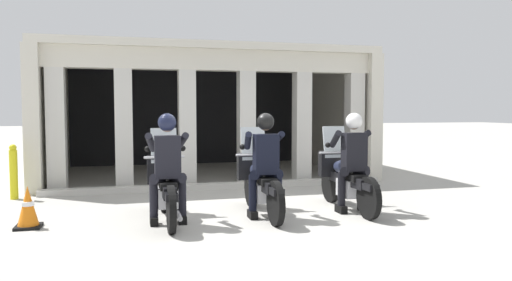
{
  "coord_description": "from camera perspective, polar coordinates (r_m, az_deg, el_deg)",
  "views": [
    {
      "loc": [
        -1.97,
        -7.37,
        1.65
      ],
      "look_at": [
        0.0,
        0.13,
        1.14
      ],
      "focal_mm": 33.92,
      "sensor_mm": 36.0,
      "label": 1
    }
  ],
  "objects": [
    {
      "name": "ground_plane",
      "position": [
        10.69,
        -3.93,
        -5.12
      ],
      "size": [
        80.0,
        80.0,
        0.0
      ],
      "primitive_type": "plane",
      "color": "#A8A59E"
    },
    {
      "name": "police_officer_center",
      "position": [
        7.27,
        1.1,
        -1.84
      ],
      "size": [
        0.63,
        0.61,
        1.58
      ],
      "rotation": [
        0.0,
        0.0,
        -0.02
      ],
      "color": "black",
      "rests_on": "ground"
    },
    {
      "name": "police_officer_right",
      "position": [
        7.81,
        11.39,
        -1.53
      ],
      "size": [
        0.63,
        0.61,
        1.58
      ],
      "rotation": [
        0.0,
        0.0,
        0.0
      ],
      "color": "black",
      "rests_on": "ground"
    },
    {
      "name": "police_officer_left",
      "position": [
        6.98,
        -10.4,
        -2.14
      ],
      "size": [
        0.63,
        0.61,
        1.58
      ],
      "rotation": [
        0.0,
        0.0,
        -0.11
      ],
      "color": "black",
      "rests_on": "ground"
    },
    {
      "name": "motorcycle_center",
      "position": [
        7.59,
        0.52,
        -4.93
      ],
      "size": [
        0.62,
        2.04,
        1.35
      ],
      "rotation": [
        0.0,
        0.0,
        -0.02
      ],
      "color": "black",
      "rests_on": "ground"
    },
    {
      "name": "traffic_cone_flank",
      "position": [
        7.43,
        -25.31,
        -7.14
      ],
      "size": [
        0.34,
        0.34,
        0.59
      ],
      "color": "black",
      "rests_on": "ground"
    },
    {
      "name": "bollard_kerbside",
      "position": [
        9.85,
        -26.68,
        -3.33
      ],
      "size": [
        0.14,
        0.14,
        1.01
      ],
      "color": "yellow",
      "rests_on": "ground"
    },
    {
      "name": "motorcycle_left",
      "position": [
        7.32,
        -10.52,
        -5.33
      ],
      "size": [
        0.62,
        2.04,
        1.35
      ],
      "rotation": [
        0.0,
        0.0,
        -0.11
      ],
      "color": "black",
      "rests_on": "ground"
    },
    {
      "name": "kerb_strip",
      "position": [
        10.04,
        -4.08,
        -5.35
      ],
      "size": [
        7.04,
        0.24,
        0.12
      ],
      "primitive_type": "cube",
      "color": "#B7B5AD",
      "rests_on": "ground"
    },
    {
      "name": "motorcycle_right",
      "position": [
        8.11,
        10.47,
        -4.43
      ],
      "size": [
        0.62,
        2.04,
        1.35
      ],
      "rotation": [
        0.0,
        0.0,
        0.0
      ],
      "color": "black",
      "rests_on": "ground"
    },
    {
      "name": "station_building",
      "position": [
        12.74,
        -6.51,
        4.83
      ],
      "size": [
        7.54,
        4.95,
        3.06
      ],
      "color": "black",
      "rests_on": "ground"
    }
  ]
}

